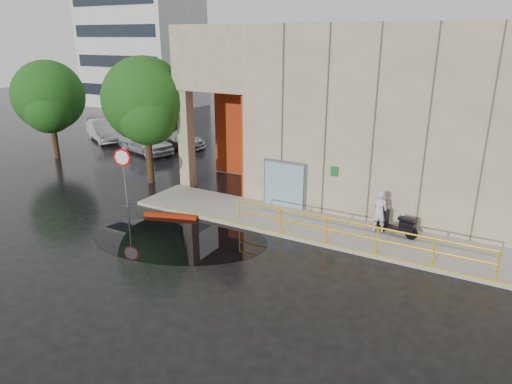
{
  "coord_description": "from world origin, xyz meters",
  "views": [
    {
      "loc": [
        8.64,
        -11.71,
        7.49
      ],
      "look_at": [
        0.37,
        3.0,
        1.71
      ],
      "focal_mm": 32.0,
      "sensor_mm": 36.0,
      "label": 1
    }
  ],
  "objects_px": {
    "stop_sign": "(123,165)",
    "red_curb": "(170,216)",
    "person": "(379,211)",
    "scooter": "(398,217)",
    "car_b": "(105,130)",
    "car_c": "(176,139)",
    "tree_near": "(146,104)",
    "tree_far": "(49,99)",
    "car_a": "(145,141)"
  },
  "relations": [
    {
      "from": "tree_far",
      "to": "red_curb",
      "type": "bearing_deg",
      "value": -18.76
    },
    {
      "from": "car_b",
      "to": "tree_near",
      "type": "distance_m",
      "value": 12.55
    },
    {
      "from": "scooter",
      "to": "stop_sign",
      "type": "height_order",
      "value": "stop_sign"
    },
    {
      "from": "car_b",
      "to": "person",
      "type": "bearing_deg",
      "value": -79.0
    },
    {
      "from": "person",
      "to": "car_a",
      "type": "xyz_separation_m",
      "value": [
        -17.3,
        5.76,
        -0.21
      ]
    },
    {
      "from": "scooter",
      "to": "car_b",
      "type": "distance_m",
      "value": 24.39
    },
    {
      "from": "scooter",
      "to": "car_c",
      "type": "relative_size",
      "value": 0.38
    },
    {
      "from": "scooter",
      "to": "stop_sign",
      "type": "distance_m",
      "value": 12.0
    },
    {
      "from": "person",
      "to": "tree_far",
      "type": "xyz_separation_m",
      "value": [
        -21.28,
        1.8,
        2.78
      ]
    },
    {
      "from": "person",
      "to": "tree_far",
      "type": "bearing_deg",
      "value": -22.43
    },
    {
      "from": "person",
      "to": "tree_near",
      "type": "distance_m",
      "value": 12.81
    },
    {
      "from": "scooter",
      "to": "car_b",
      "type": "xyz_separation_m",
      "value": [
        -23.33,
        7.12,
        -0.1
      ]
    },
    {
      "from": "car_a",
      "to": "car_b",
      "type": "xyz_separation_m",
      "value": [
        -5.29,
        1.4,
        -0.01
      ]
    },
    {
      "from": "person",
      "to": "car_b",
      "type": "xyz_separation_m",
      "value": [
        -22.59,
        7.17,
        -0.22
      ]
    },
    {
      "from": "red_curb",
      "to": "car_c",
      "type": "distance_m",
      "value": 13.37
    },
    {
      "from": "car_a",
      "to": "tree_far",
      "type": "distance_m",
      "value": 6.36
    },
    {
      "from": "car_c",
      "to": "tree_near",
      "type": "xyz_separation_m",
      "value": [
        4.15,
        -7.21,
        3.61
      ]
    },
    {
      "from": "red_curb",
      "to": "tree_near",
      "type": "height_order",
      "value": "tree_near"
    },
    {
      "from": "person",
      "to": "red_curb",
      "type": "distance_m",
      "value": 8.78
    },
    {
      "from": "car_b",
      "to": "car_c",
      "type": "distance_m",
      "value": 6.13
    },
    {
      "from": "person",
      "to": "tree_near",
      "type": "relative_size",
      "value": 0.26
    },
    {
      "from": "person",
      "to": "tree_near",
      "type": "bearing_deg",
      "value": -21.1
    },
    {
      "from": "red_curb",
      "to": "car_a",
      "type": "height_order",
      "value": "car_a"
    },
    {
      "from": "car_c",
      "to": "car_b",
      "type": "bearing_deg",
      "value": 92.25
    },
    {
      "from": "tree_near",
      "to": "stop_sign",
      "type": "bearing_deg",
      "value": -66.41
    },
    {
      "from": "car_b",
      "to": "car_c",
      "type": "relative_size",
      "value": 1.08
    },
    {
      "from": "stop_sign",
      "to": "red_curb",
      "type": "height_order",
      "value": "stop_sign"
    },
    {
      "from": "stop_sign",
      "to": "car_c",
      "type": "xyz_separation_m",
      "value": [
        -5.59,
        10.52,
        -1.37
      ]
    },
    {
      "from": "person",
      "to": "car_c",
      "type": "xyz_separation_m",
      "value": [
        -16.51,
        7.97,
        -0.37
      ]
    },
    {
      "from": "stop_sign",
      "to": "red_curb",
      "type": "xyz_separation_m",
      "value": [
        2.59,
        -0.05,
        -1.92
      ]
    },
    {
      "from": "car_b",
      "to": "scooter",
      "type": "bearing_deg",
      "value": -78.36
    },
    {
      "from": "stop_sign",
      "to": "tree_far",
      "type": "bearing_deg",
      "value": 160.75
    },
    {
      "from": "tree_far",
      "to": "tree_near",
      "type": "bearing_deg",
      "value": -6.69
    },
    {
      "from": "car_b",
      "to": "car_c",
      "type": "height_order",
      "value": "car_b"
    },
    {
      "from": "person",
      "to": "car_a",
      "type": "bearing_deg",
      "value": -36.02
    },
    {
      "from": "person",
      "to": "stop_sign",
      "type": "height_order",
      "value": "stop_sign"
    },
    {
      "from": "red_curb",
      "to": "car_c",
      "type": "height_order",
      "value": "car_c"
    },
    {
      "from": "scooter",
      "to": "tree_far",
      "type": "xyz_separation_m",
      "value": [
        -22.02,
        1.76,
        2.9
      ]
    },
    {
      "from": "stop_sign",
      "to": "car_a",
      "type": "height_order",
      "value": "stop_sign"
    },
    {
      "from": "car_c",
      "to": "tree_far",
      "type": "distance_m",
      "value": 8.41
    },
    {
      "from": "car_b",
      "to": "tree_far",
      "type": "distance_m",
      "value": 6.29
    },
    {
      "from": "scooter",
      "to": "red_curb",
      "type": "distance_m",
      "value": 9.49
    },
    {
      "from": "person",
      "to": "scooter",
      "type": "bearing_deg",
      "value": 166.04
    },
    {
      "from": "stop_sign",
      "to": "car_b",
      "type": "distance_m",
      "value": 15.23
    },
    {
      "from": "car_a",
      "to": "tree_far",
      "type": "height_order",
      "value": "tree_far"
    },
    {
      "from": "scooter",
      "to": "tree_near",
      "type": "xyz_separation_m",
      "value": [
        -13.11,
        0.71,
        3.36
      ]
    },
    {
      "from": "stop_sign",
      "to": "car_a",
      "type": "bearing_deg",
      "value": 131.03
    },
    {
      "from": "person",
      "to": "tree_near",
      "type": "height_order",
      "value": "tree_near"
    },
    {
      "from": "tree_near",
      "to": "scooter",
      "type": "bearing_deg",
      "value": -3.11
    },
    {
      "from": "car_a",
      "to": "scooter",
      "type": "bearing_deg",
      "value": -91.95
    }
  ]
}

